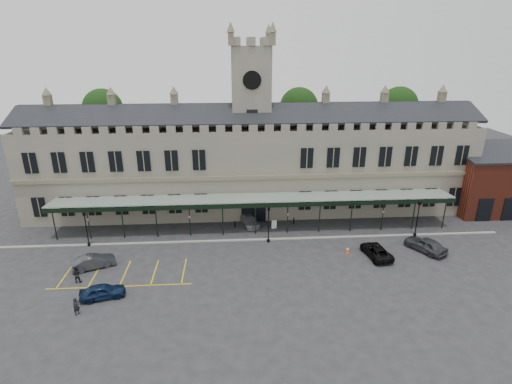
{
  "coord_description": "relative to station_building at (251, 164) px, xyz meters",
  "views": [
    {
      "loc": [
        -2.91,
        -37.45,
        22.15
      ],
      "look_at": [
        0.0,
        6.0,
        6.0
      ],
      "focal_mm": 28.0,
      "sensor_mm": 36.0,
      "label": 1
    }
  ],
  "objects": [
    {
      "name": "person_b",
      "position": [
        -18.3,
        -18.26,
        -5.58
      ],
      "size": [
        0.91,
        0.74,
        1.77
      ],
      "primitive_type": "imported",
      "rotation": [
        0.0,
        0.0,
        3.23
      ],
      "color": "black",
      "rests_on": "ground"
    },
    {
      "name": "person_a",
      "position": [
        -16.53,
        -23.43,
        -5.64
      ],
      "size": [
        0.68,
        0.72,
        1.66
      ],
      "primitive_type": "imported",
      "rotation": [
        0.0,
        0.0,
        0.93
      ],
      "color": "black",
      "rests_on": "ground"
    },
    {
      "name": "station_building",
      "position": [
        0.0,
        0.0,
        0.0
      ],
      "size": [
        60.0,
        10.36,
        17.3
      ],
      "color": "#6D675A",
      "rests_on": "ground"
    },
    {
      "name": "brick_annex",
      "position": [
        34.0,
        -2.94,
        -2.31
      ],
      "size": [
        12.4,
        8.36,
        9.23
      ],
      "color": "maroon",
      "rests_on": "ground"
    },
    {
      "name": "lamp_post_left",
      "position": [
        -19.65,
        -10.52,
        -3.77
      ],
      "size": [
        0.43,
        0.43,
        4.55
      ],
      "color": "black",
      "rests_on": "ground"
    },
    {
      "name": "kerb",
      "position": [
        0.0,
        -10.41,
        -6.41
      ],
      "size": [
        60.0,
        0.4,
        0.12
      ],
      "primitive_type": "cube",
      "color": "gray",
      "rests_on": "ground"
    },
    {
      "name": "tree_behind_mid",
      "position": [
        8.0,
        9.09,
        6.35
      ],
      "size": [
        6.0,
        6.0,
        16.0
      ],
      "color": "#332314",
      "rests_on": "ground"
    },
    {
      "name": "car_left_b",
      "position": [
        -17.5,
        -15.56,
        -5.75
      ],
      "size": [
        4.61,
        3.12,
        1.44
      ],
      "primitive_type": "imported",
      "rotation": [
        0.0,
        0.0,
        1.98
      ],
      "color": "#33363A",
      "rests_on": "ground"
    },
    {
      "name": "car_taxi",
      "position": [
        -0.65,
        -5.91,
        -5.84
      ],
      "size": [
        2.87,
        4.64,
        1.25
      ],
      "primitive_type": "imported",
      "rotation": [
        0.0,
        0.0,
        0.28
      ],
      "color": "gray",
      "rests_on": "ground"
    },
    {
      "name": "lamp_post_right",
      "position": [
        19.55,
        -10.63,
        -3.56
      ],
      "size": [
        0.46,
        0.46,
        4.9
      ],
      "color": "black",
      "rests_on": "ground"
    },
    {
      "name": "car_left_a",
      "position": [
        -15.0,
        -21.09,
        -5.78
      ],
      "size": [
        4.32,
        2.55,
        1.38
      ],
      "primitive_type": "imported",
      "rotation": [
        0.0,
        0.0,
        1.81
      ],
      "color": "#0D1E3D",
      "rests_on": "ground"
    },
    {
      "name": "tree_behind_left",
      "position": [
        -22.0,
        9.09,
        6.35
      ],
      "size": [
        6.0,
        6.0,
        16.0
      ],
      "color": "#332314",
      "rests_on": "ground"
    },
    {
      "name": "parking_markings",
      "position": [
        -14.0,
        -17.41,
        -6.47
      ],
      "size": [
        16.0,
        6.0,
        0.01
      ],
      "primitive_type": null,
      "color": "gold",
      "rests_on": "ground"
    },
    {
      "name": "car_right_a",
      "position": [
        19.0,
        -14.38,
        -5.64
      ],
      "size": [
        4.11,
        5.15,
        1.65
      ],
      "primitive_type": "imported",
      "rotation": [
        0.0,
        0.0,
        3.67
      ],
      "color": "#33363A",
      "rests_on": "ground"
    },
    {
      "name": "car_van",
      "position": [
        13.0,
        -15.2,
        -5.81
      ],
      "size": [
        2.83,
        4.96,
        1.31
      ],
      "primitive_type": "imported",
      "rotation": [
        0.0,
        0.0,
        3.29
      ],
      "color": "black",
      "rests_on": "ground"
    },
    {
      "name": "sign_board",
      "position": [
        2.48,
        -7.32,
        -5.92
      ],
      "size": [
        0.65,
        0.15,
        1.11
      ],
      "rotation": [
        0.0,
        0.0,
        0.16
      ],
      "color": "black",
      "rests_on": "ground"
    },
    {
      "name": "lamp_post_mid",
      "position": [
        1.41,
        -10.92,
        -3.62
      ],
      "size": [
        0.45,
        0.45,
        4.8
      ],
      "color": "black",
      "rests_on": "ground"
    },
    {
      "name": "ground",
      "position": [
        0.0,
        -15.91,
        -6.47
      ],
      "size": [
        140.0,
        140.0,
        0.0
      ],
      "primitive_type": "plane",
      "color": "#28282A"
    },
    {
      "name": "bollard_right",
      "position": [
        5.22,
        -6.11,
        -6.04
      ],
      "size": [
        0.15,
        0.15,
        0.86
      ],
      "primitive_type": "cylinder",
      "color": "black",
      "rests_on": "ground"
    },
    {
      "name": "canopy",
      "position": [
        0.0,
        -8.45,
        -4.06
      ],
      "size": [
        50.0,
        4.1,
        4.3
      ],
      "color": "#8C9E93",
      "rests_on": "ground"
    },
    {
      "name": "bollard_left",
      "position": [
        -2.51,
        -6.72,
        -6.02
      ],
      "size": [
        0.16,
        0.16,
        0.9
      ],
      "primitive_type": "cylinder",
      "color": "black",
      "rests_on": "ground"
    },
    {
      "name": "tree_behind_right",
      "position": [
        24.0,
        9.09,
        6.35
      ],
      "size": [
        6.0,
        6.0,
        16.0
      ],
      "color": "#332314",
      "rests_on": "ground"
    },
    {
      "name": "clock_tower",
      "position": [
        0.0,
        0.09,
        6.64
      ],
      "size": [
        5.6,
        5.6,
        24.8
      ],
      "color": "#6D675A",
      "rests_on": "ground"
    },
    {
      "name": "traffic_cone",
      "position": [
        10.1,
        -14.24,
        -6.11
      ],
      "size": [
        0.46,
        0.46,
        0.74
      ],
      "rotation": [
        0.0,
        0.0,
        -0.37
      ],
      "color": "#E44D07",
      "rests_on": "ground"
    }
  ]
}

